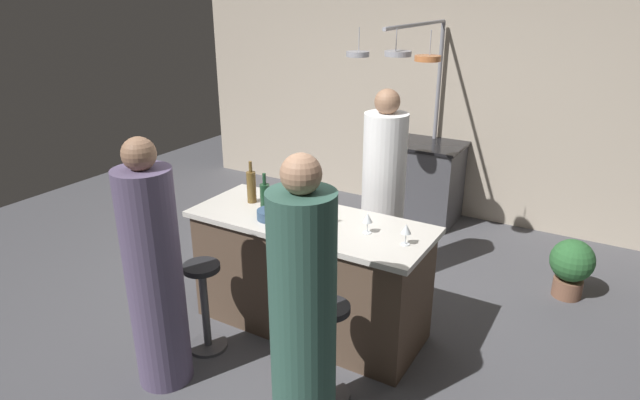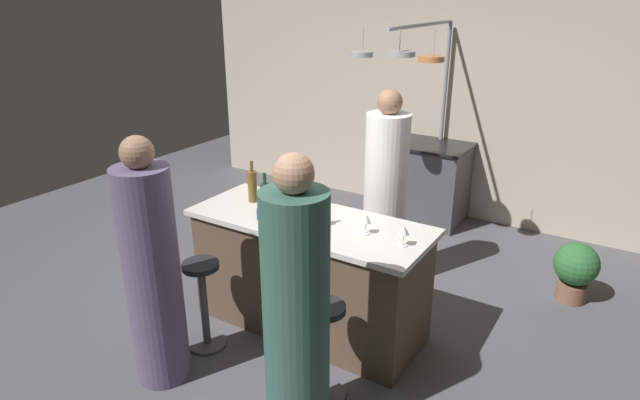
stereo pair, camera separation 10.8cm
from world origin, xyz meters
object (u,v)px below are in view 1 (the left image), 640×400
Objects in this scene: wine_bottle_white at (310,213)px; wine_glass_near_right_guest at (302,190)px; guest_left at (154,276)px; chef at (383,198)px; wine_bottle_green at (265,197)px; wine_bottle_amber at (251,186)px; wine_glass_near_left_guest at (406,230)px; mixing_bowl_blue at (270,214)px; stove_range at (424,182)px; guest_right at (303,319)px; potted_plant at (571,265)px; mixing_bowl_wooden at (271,200)px; bar_stool_right at (329,348)px; pepper_mill at (292,217)px; wine_glass_by_chef at (368,219)px; bar_stool_left at (205,303)px.

wine_bottle_white is 2.09× the size of wine_glass_near_right_guest.
chef is at bearing 70.05° from guest_left.
wine_bottle_amber is (-0.21, 0.11, 0.01)m from wine_bottle_green.
wine_glass_near_left_guest is 0.75× the size of mixing_bowl_blue.
stove_range is 3.48m from guest_right.
wine_glass_near_left_guest is (-0.92, -1.52, 0.71)m from potted_plant.
guest_left is at bearing -98.59° from stove_range.
bar_stool_right is at bearing -37.83° from mixing_bowl_wooden.
wine_glass_near_right_guest reaches higher than mixing_bowl_blue.
mixing_bowl_blue is (-1.92, -1.61, 0.64)m from potted_plant.
pepper_mill reaches higher than wine_glass_by_chef.
guest_left reaches higher than potted_plant.
bar_stool_left is at bearing -135.95° from potted_plant.
stove_range reaches higher than bar_stool_right.
pepper_mill is (-0.17, -1.15, 0.21)m from chef.
wine_glass_by_chef is at bearing -6.37° from mixing_bowl_wooden.
wine_bottle_amber is 0.39m from wine_glass_near_right_guest.
mixing_bowl_wooden reaches higher than stove_range.
stove_range is 1.94m from potted_plant.
wine_bottle_amber reaches higher than wine_glass_near_left_guest.
wine_glass_near_right_guest is (-0.22, -2.20, 0.56)m from stove_range.
pepper_mill reaches higher than bar_stool_left.
wine_glass_by_chef is at bearing -72.46° from chef.
mixing_bowl_wooden is at bearing 173.63° from wine_glass_by_chef.
wine_glass_near_left_guest is 1.18m from mixing_bowl_wooden.
wine_bottle_white is 2.09× the size of wine_glass_by_chef.
guest_right reaches higher than wine_glass_by_chef.
chef is 1.03× the size of guest_left.
guest_left reaches higher than bar_stool_right.
wine_glass_near_right_guest is (-0.77, 1.21, 0.21)m from guest_right.
bar_stool_right is 2.40m from potted_plant.
wine_bottle_green reaches higher than bar_stool_left.
wine_bottle_green is 2.08× the size of wine_glass_by_chef.
pepper_mill is 0.41m from wine_bottle_green.
bar_stool_right is 1.31× the size of potted_plant.
mixing_bowl_wooden is at bearing 140.89° from pepper_mill.
mixing_bowl_blue is (0.11, -0.09, -0.08)m from wine_bottle_green.
wine_glass_near_right_guest is (-0.31, 0.38, -0.01)m from wine_bottle_white.
wine_bottle_green reaches higher than wine_glass_near_right_guest.
wine_bottle_white is 1.56× the size of mixing_bowl_blue.
potted_plant is 2.64m from wine_bottle_green.
potted_plant is (2.19, 2.49, -0.48)m from guest_left.
mixing_bowl_wooden is (-0.19, -0.15, -0.07)m from wine_glass_near_right_guest.
guest_right is 11.66× the size of mixing_bowl_wooden.
wine_glass_near_left_guest is (1.25, 0.58, 0.63)m from bar_stool_left.
wine_glass_near_right_guest is at bearing 72.32° from bar_stool_left.
wine_bottle_amber is at bearing 152.15° from wine_bottle_green.
stove_range is at bearing 84.50° from mixing_bowl_blue.
pepper_mill is 0.53m from wine_glass_near_right_guest.
stove_range is 6.02× the size of mixing_bowl_wooden.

